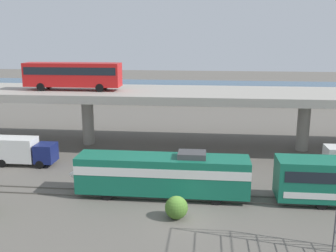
{
  "coord_description": "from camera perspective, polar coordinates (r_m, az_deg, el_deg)",
  "views": [
    {
      "loc": [
        1.87,
        -27.92,
        13.92
      ],
      "look_at": [
        -2.75,
        16.29,
        3.53
      ],
      "focal_mm": 41.55,
      "sensor_mm": 36.0,
      "label": 1
    }
  ],
  "objects": [
    {
      "name": "transit_bus_on_overpass",
      "position": [
        50.13,
        -13.84,
        7.46
      ],
      "size": [
        12.0,
        2.68,
        3.4
      ],
      "rotation": [
        0.0,
        0.0,
        3.14
      ],
      "color": "red",
      "rests_on": "highway_overpass"
    },
    {
      "name": "pier_parking_lot",
      "position": [
        83.99,
        4.62,
        4.08
      ],
      "size": [
        58.64,
        12.0,
        1.45
      ],
      "primitive_type": "cube",
      "color": "#9E998E",
      "rests_on": "ground_plane"
    },
    {
      "name": "rail_strip_far",
      "position": [
        35.5,
        2.51,
        -9.84
      ],
      "size": [
        110.0,
        0.12,
        0.12
      ],
      "primitive_type": "cube",
      "color": "#59544C",
      "rests_on": "ground_plane"
    },
    {
      "name": "parked_car_0",
      "position": [
        86.52,
        -6.72,
        5.3
      ],
      "size": [
        4.36,
        1.88,
        1.5
      ],
      "rotation": [
        0.0,
        0.0,
        3.14
      ],
      "color": "#B7B7BC",
      "rests_on": "pier_parking_lot"
    },
    {
      "name": "parked_car_3",
      "position": [
        86.06,
        13.45,
        4.98
      ],
      "size": [
        4.02,
        1.85,
        1.5
      ],
      "color": "black",
      "rests_on": "pier_parking_lot"
    },
    {
      "name": "harbor_water",
      "position": [
        106.85,
        4.93,
        5.63
      ],
      "size": [
        140.0,
        36.0,
        0.01
      ],
      "primitive_type": "cube",
      "color": "#2D5170",
      "rests_on": "ground_plane"
    },
    {
      "name": "train_locomotive",
      "position": [
        34.31,
        -2.07,
        -6.84
      ],
      "size": [
        16.03,
        3.04,
        4.18
      ],
      "rotation": [
        0.0,
        0.0,
        3.14
      ],
      "color": "#14664C",
      "rests_on": "ground_plane"
    },
    {
      "name": "parked_car_2",
      "position": [
        85.02,
        -10.93,
        5.01
      ],
      "size": [
        4.49,
        1.84,
        1.5
      ],
      "color": "#0C4C26",
      "rests_on": "pier_parking_lot"
    },
    {
      "name": "parked_car_1",
      "position": [
        82.22,
        9.24,
        4.81
      ],
      "size": [
        4.67,
        1.97,
        1.5
      ],
      "color": "#B7B7BC",
      "rests_on": "pier_parking_lot"
    },
    {
      "name": "highway_overpass",
      "position": [
        48.52,
        3.69,
        4.39
      ],
      "size": [
        96.0,
        11.07,
        7.21
      ],
      "color": "#9E998E",
      "rests_on": "ground_plane"
    },
    {
      "name": "rail_strip_near",
      "position": [
        34.2,
        2.36,
        -10.76
      ],
      "size": [
        110.0,
        0.12,
        0.12
      ],
      "primitive_type": "cube",
      "color": "#59544C",
      "rests_on": "ground_plane"
    },
    {
      "name": "ground_plane",
      "position": [
        31.26,
        1.96,
        -13.3
      ],
      "size": [
        260.0,
        260.0,
        0.0
      ],
      "primitive_type": "plane",
      "color": "#605B54"
    },
    {
      "name": "shrub_right",
      "position": [
        30.78,
        1.24,
        -11.87
      ],
      "size": [
        1.8,
        1.8,
        1.8
      ],
      "primitive_type": "sphere",
      "color": "#426C26",
      "rests_on": "ground_plane"
    },
    {
      "name": "service_truck_east",
      "position": [
        45.49,
        -20.53,
        -3.37
      ],
      "size": [
        6.8,
        2.46,
        3.04
      ],
      "color": "navy",
      "rests_on": "ground_plane"
    }
  ]
}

